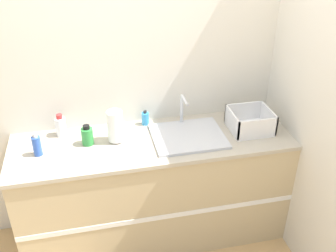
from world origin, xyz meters
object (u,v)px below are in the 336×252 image
Objects in this scene: sink at (188,135)px; paper_towel_roll at (115,126)px; dish_rack at (250,123)px; bottle_green at (87,136)px; soap_dispenser at (145,118)px; bottle_blue at (37,145)px; bottle_white_spray at (61,126)px.

paper_towel_roll is at bearing 173.56° from sink.
dish_rack is (0.48, -0.00, 0.04)m from sink.
bottle_green is (-0.71, 0.06, 0.05)m from sink.
bottle_blue is at bearing -162.19° from soap_dispenser.
soap_dispenser is at bearing 137.55° from sink.
soap_dispenser is at bearing 22.87° from bottle_green.
bottle_blue is at bearing 179.96° from dish_rack.
paper_towel_roll is 0.99m from dish_rack.
dish_rack is 1.99× the size of bottle_green.
bottle_blue is 1.48× the size of soap_dispenser.
dish_rack is at bearing -0.37° from sink.
soap_dispenser is (0.44, 0.19, -0.02)m from bottle_green.
bottle_white_spray is at bearing 138.15° from bottle_green.
bottle_green is at bearing 176.92° from dish_rack.
bottle_blue is (-1.05, -0.00, 0.06)m from sink.
bottle_blue is (-0.53, -0.06, -0.05)m from paper_towel_roll.
sink is at bearing 0.11° from bottle_blue.
bottle_green is 0.48m from soap_dispenser.
paper_towel_roll is 0.21m from bottle_green.
bottle_green is (-1.19, 0.06, 0.01)m from dish_rack.
paper_towel_roll is 1.39× the size of bottle_white_spray.
bottle_blue is 0.34m from bottle_green.
bottle_white_spray is at bearing 170.60° from dish_rack.
soap_dispenser is (-0.75, 0.25, -0.01)m from dish_rack.
soap_dispenser is at bearing 17.81° from bottle_blue.
bottle_white_spray is (-0.89, 0.22, 0.06)m from sink.
paper_towel_roll is at bearing -23.55° from bottle_white_spray.
sink is 3.03× the size of bottle_blue.
sink is at bearing -42.45° from soap_dispenser.
bottle_white_spray is (-0.18, 0.16, 0.01)m from bottle_green.
bottle_blue reaches higher than bottle_green.
sink is 4.50× the size of soap_dispenser.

